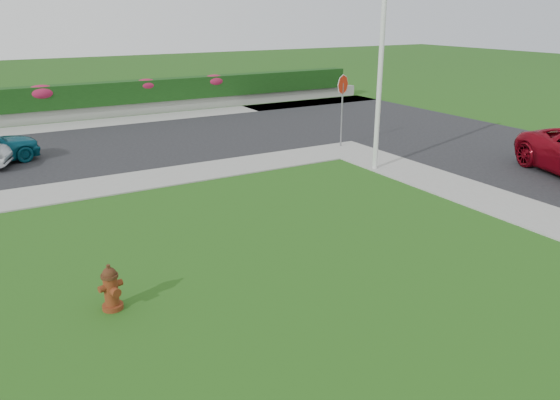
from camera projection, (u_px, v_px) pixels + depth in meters
ground at (333, 297)px, 10.08m from camera, size 120.00×120.00×0.00m
street_right at (548, 162)px, 19.03m from camera, size 8.00×32.00×0.04m
curb_corner at (346, 150)px, 20.74m from camera, size 2.00×2.00×0.04m
sidewalk_beyond at (76, 125)px, 25.12m from camera, size 34.00×2.00×0.04m
retaining_wall at (69, 114)px, 26.26m from camera, size 34.00×0.40×0.60m
hedge at (67, 96)px, 26.06m from camera, size 32.00×0.90×1.10m
fire_hydrant at (111, 288)px, 9.56m from camera, size 0.45×0.42×0.86m
utility_pole at (380, 78)px, 17.27m from camera, size 0.16×0.16×5.99m
stop_sign at (343, 93)px, 20.59m from camera, size 0.70×0.31×2.77m
flower_clump_d at (41, 93)px, 25.37m from camera, size 1.44×0.93×0.72m
flower_clump_e at (146, 85)px, 27.72m from camera, size 1.25×0.80×0.62m
flower_clump_f at (214, 81)px, 29.49m from camera, size 1.33×0.85×0.66m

